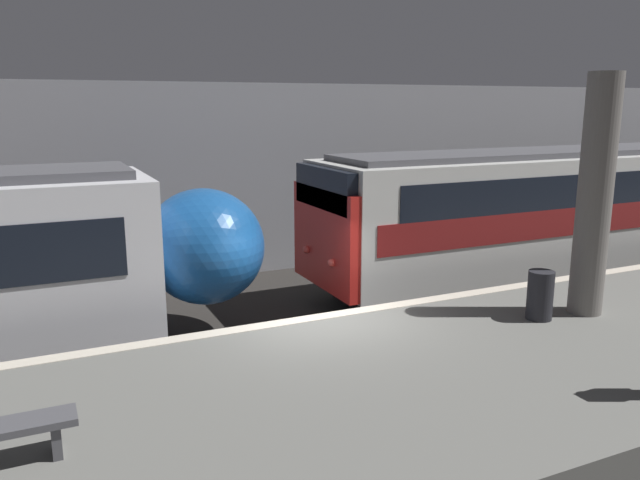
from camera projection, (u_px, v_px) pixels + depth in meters
The scene contains 6 objects.
ground_plane at pixel (318, 373), 11.24m from camera, with size 120.00×120.00×0.00m, color #282623.
platform at pixel (399, 410), 8.72m from camera, with size 40.00×5.42×1.13m.
station_rear_barrier at pixel (210, 182), 16.91m from camera, with size 50.00×0.15×5.31m.
support_pillar_near at pixel (595, 197), 10.67m from camera, with size 0.58×0.58×4.16m.
train_boxy at pixel (607, 210), 17.43m from camera, with size 17.86×3.00×3.59m.
trash_bin at pixel (540, 295), 10.68m from camera, with size 0.44×0.44×0.85m.
Camera 1 is at (-4.38, -9.50, 4.76)m, focal length 35.00 mm.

